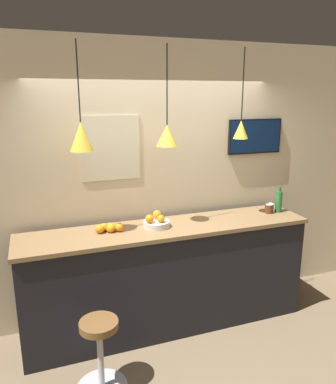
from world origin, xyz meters
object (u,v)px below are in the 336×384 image
(juice_bottle, at_px, (279,201))
(fruit_bowl, at_px, (156,222))
(spread_jar, at_px, (269,208))
(mounted_tv, at_px, (255,136))
(bar_stool, at_px, (100,349))

(juice_bottle, bearing_deg, fruit_bowl, 179.97)
(fruit_bowl, distance_m, juice_bottle, 1.42)
(spread_jar, height_order, mounted_tv, mounted_tv)
(spread_jar, bearing_deg, juice_bottle, 0.00)
(fruit_bowl, distance_m, spread_jar, 1.30)
(bar_stool, height_order, spread_jar, spread_jar)
(fruit_bowl, relative_size, juice_bottle, 0.90)
(fruit_bowl, bearing_deg, bar_stool, -136.08)
(juice_bottle, height_order, spread_jar, juice_bottle)
(fruit_bowl, height_order, juice_bottle, juice_bottle)
(mounted_tv, bearing_deg, bar_stool, -153.14)
(juice_bottle, bearing_deg, mounted_tv, 112.50)
(fruit_bowl, relative_size, spread_jar, 2.47)
(juice_bottle, height_order, mounted_tv, mounted_tv)
(bar_stool, relative_size, mounted_tv, 0.96)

